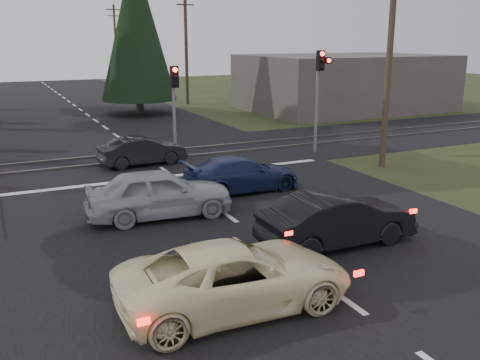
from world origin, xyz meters
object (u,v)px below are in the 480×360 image
traffic_signal_right (320,82)px  dark_hatchback (337,220)px  utility_pole_near (390,51)px  dark_car_far (142,151)px  utility_pole_far (116,42)px  cream_coupe (235,277)px  silver_car (159,193)px  utility_pole_mid (186,44)px  blue_sedan (242,174)px  traffic_signal_center (175,97)px

traffic_signal_right → dark_hatchback: 11.87m
utility_pole_near → dark_car_far: utility_pole_near is taller
dark_hatchback → dark_car_far: bearing=10.5°
utility_pole_far → traffic_signal_right: bearing=-91.2°
cream_coupe → dark_car_far: bearing=-5.5°
traffic_signal_right → silver_car: traffic_signal_right is taller
traffic_signal_right → utility_pole_mid: bearing=87.3°
utility_pole_near → utility_pole_mid: bearing=90.0°
utility_pole_mid → dark_car_far: size_ratio=2.47×
utility_pole_mid → blue_sedan: size_ratio=2.14×
utility_pole_mid → silver_car: size_ratio=2.07×
traffic_signal_right → utility_pole_mid: 20.60m
traffic_signal_right → blue_sedan: (-5.99, -4.30, -2.70)m
utility_pole_mid → utility_pole_far: same height
traffic_signal_right → blue_sedan: bearing=-144.3°
traffic_signal_center → dark_car_far: traffic_signal_center is taller
traffic_signal_center → utility_pole_mid: size_ratio=0.46×
utility_pole_far → silver_car: (-10.39, -51.32, -3.98)m
traffic_signal_right → utility_pole_far: size_ratio=0.52×
utility_pole_mid → traffic_signal_center: bearing=-111.2°
traffic_signal_center → silver_car: (-2.89, -6.99, -2.06)m
utility_pole_far → blue_sedan: (-6.94, -49.83, -4.11)m
traffic_signal_center → silver_car: 7.84m
utility_pole_far → blue_sedan: size_ratio=2.14×
blue_sedan → silver_car: bearing=112.3°
utility_pole_mid → blue_sedan: (-6.94, -24.83, -4.11)m
silver_car → dark_car_far: size_ratio=1.20×
traffic_signal_center → cream_coupe: bearing=-103.7°
cream_coupe → dark_car_far: cream_coupe is taller
utility_pole_far → dark_hatchback: utility_pole_far is taller
dark_car_far → utility_pole_far: bearing=-16.2°
traffic_signal_right → dark_hatchback: (-5.93, -9.94, -2.62)m
traffic_signal_right → dark_hatchback: bearing=-120.8°
blue_sedan → utility_pole_far: bearing=-9.0°
traffic_signal_right → dark_car_far: bearing=172.3°
utility_pole_near → dark_car_far: 10.94m
utility_pole_near → silver_car: bearing=-167.4°
utility_pole_near → dark_hatchback: bearing=-136.8°
cream_coupe → utility_pole_near: bearing=-50.1°
utility_pole_far → cream_coupe: 58.50m
traffic_signal_right → cream_coupe: traffic_signal_right is taller
cream_coupe → silver_car: bearing=-0.9°
traffic_signal_right → traffic_signal_center: traffic_signal_right is taller
dark_hatchback → silver_car: 5.44m
dark_hatchback → blue_sedan: size_ratio=1.00×
utility_pole_near → silver_car: 11.37m
utility_pole_near → traffic_signal_center: bearing=148.0°
utility_pole_far → silver_car: size_ratio=2.07×
silver_car → utility_pole_far: bearing=-6.9°
traffic_signal_right → cream_coupe: 15.56m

